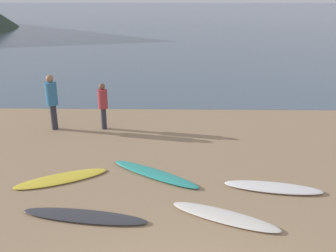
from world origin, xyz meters
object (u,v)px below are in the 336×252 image
surfboard_2 (154,174)px  person_0 (103,102)px  surfboard_4 (273,187)px  person_2 (52,98)px  surfboard_0 (62,178)px  surfboard_1 (84,216)px  surfboard_3 (225,217)px

surfboard_2 → person_0: size_ratio=1.66×
surfboard_4 → person_2: 7.37m
surfboard_0 → person_0: 3.63m
surfboard_1 → person_2: (-2.13, 5.02, 1.03)m
surfboard_1 → surfboard_2: size_ratio=1.03×
person_2 → surfboard_1: bearing=-84.4°
surfboard_3 → person_2: size_ratio=1.25×
surfboard_0 → person_2: 3.78m
surfboard_3 → surfboard_0: bearing=-177.7°
surfboard_0 → surfboard_4: (5.04, -0.36, 0.02)m
surfboard_2 → person_0: (-1.84, 3.24, 0.86)m
surfboard_1 → surfboard_4: 4.29m
surfboard_4 → person_0: 6.08m
surfboard_1 → surfboard_2: bearing=62.6°
surfboard_4 → person_0: size_ratio=1.45×
surfboard_2 → person_2: bearing=170.5°
person_0 → surfboard_1: bearing=142.0°
surfboard_2 → surfboard_4: bearing=20.3°
surfboard_1 → surfboard_0: bearing=128.4°
person_2 → surfboard_2: bearing=-60.0°
surfboard_0 → person_2: person_2 is taller
surfboard_0 → surfboard_2: size_ratio=0.88×
surfboard_2 → person_0: person_0 is taller
surfboard_2 → surfboard_3: (1.52, -1.81, -0.00)m
surfboard_4 → person_0: (-4.62, 3.86, 0.86)m
surfboard_0 → surfboard_3: (3.77, -1.55, 0.01)m
person_0 → surfboard_2: bearing=165.7°
surfboard_0 → surfboard_2: 2.27m
surfboard_1 → surfboard_4: (4.11, 1.23, 0.01)m
surfboard_3 → surfboard_4: surfboard_4 is taller
person_0 → person_2: bearing=48.7°
person_2 → surfboard_4: bearing=-48.7°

